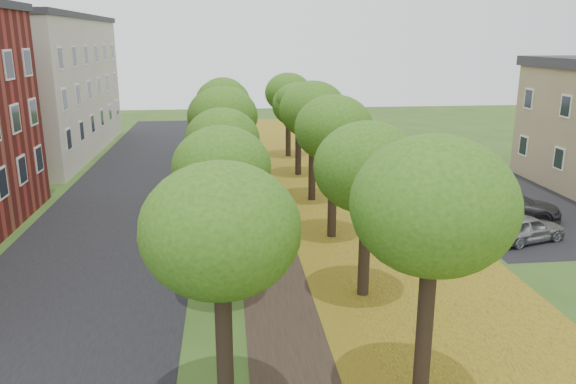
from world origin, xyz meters
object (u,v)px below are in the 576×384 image
object	(u,v)px
car_grey	(510,204)
car_white	(454,179)
car_red	(487,202)
car_silver	(526,228)

from	to	relation	value
car_grey	car_white	world-z (taller)	car_grey
car_red	car_grey	distance (m)	1.07
car_silver	car_white	xyz separation A→B (m)	(0.31, 8.86, 0.02)
car_grey	car_red	bearing A→B (deg)	84.69
car_silver	car_grey	bearing A→B (deg)	-33.04
car_silver	car_red	size ratio (longest dim) A/B	0.88
car_silver	car_red	bearing A→B (deg)	-17.25
car_red	car_white	bearing A→B (deg)	5.07
car_silver	car_grey	world-z (taller)	car_grey
car_silver	car_grey	size ratio (longest dim) A/B	0.76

